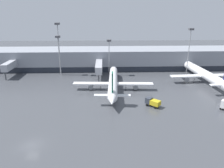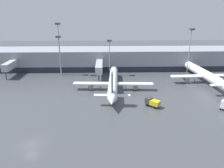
% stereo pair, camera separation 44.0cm
% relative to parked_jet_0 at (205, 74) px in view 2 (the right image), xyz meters
% --- Properties ---
extents(ground_plane, '(320.00, 320.00, 0.00)m').
position_rel_parked_jet_0_xyz_m(ground_plane, '(-52.33, -39.21, -3.08)').
color(ground_plane, '#424449').
extents(terminal_building, '(160.00, 31.10, 9.00)m').
position_rel_parked_jet_0_xyz_m(terminal_building, '(-52.35, 22.66, 1.41)').
color(terminal_building, gray).
rests_on(terminal_building, ground_plane).
extents(parked_jet_0, '(25.48, 39.37, 8.84)m').
position_rel_parked_jet_0_xyz_m(parked_jet_0, '(0.00, 0.00, 0.00)').
color(parked_jet_0, white).
rests_on(parked_jet_0, ground_plane).
extents(parked_jet_2, '(27.20, 37.45, 9.82)m').
position_rel_parked_jet_0_xyz_m(parked_jet_2, '(-34.55, -7.34, -0.37)').
color(parked_jet_2, white).
rests_on(parked_jet_2, ground_plane).
extents(service_truck_1, '(4.34, 4.20, 2.37)m').
position_rel_parked_jet_0_xyz_m(service_truck_1, '(-23.96, -21.36, -1.69)').
color(service_truck_1, gold).
rests_on(service_truck_1, ground_plane).
extents(apron_light_mast_0, '(1.80, 1.80, 14.80)m').
position_rel_parked_jet_0_xyz_m(apron_light_mast_0, '(-35.49, 10.50, 8.90)').
color(apron_light_mast_0, gray).
rests_on(apron_light_mast_0, ground_plane).
extents(apron_light_mast_3, '(1.80, 1.80, 19.16)m').
position_rel_parked_jet_0_xyz_m(apron_light_mast_3, '(-2.85, 10.10, 11.94)').
color(apron_light_mast_3, gray).
rests_on(apron_light_mast_3, ground_plane).
extents(apron_light_mast_4, '(1.80, 1.80, 16.22)m').
position_rel_parked_jet_0_xyz_m(apron_light_mast_4, '(-55.96, 11.92, 9.91)').
color(apron_light_mast_4, gray).
rests_on(apron_light_mast_4, ground_plane).
extents(apron_light_mast_6, '(1.80, 1.80, 21.26)m').
position_rel_parked_jet_0_xyz_m(apron_light_mast_6, '(-55.70, 11.57, 13.36)').
color(apron_light_mast_6, gray).
rests_on(apron_light_mast_6, ground_plane).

